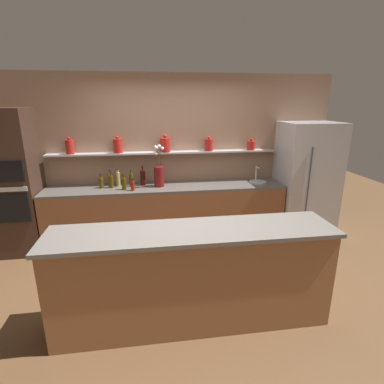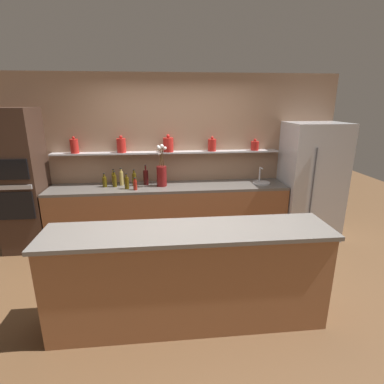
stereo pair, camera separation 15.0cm
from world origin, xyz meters
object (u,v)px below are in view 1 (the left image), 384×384
(oven_tower, at_px, (16,183))
(bottle_oil_2, at_px, (131,180))
(bottle_oil_4, at_px, (111,181))
(bottle_wine_6, at_px, (143,178))
(bottle_sauce_5, at_px, (133,185))
(bottle_oil_1, at_px, (124,184))
(sink_fixture, at_px, (258,181))
(bottle_oil_0, at_px, (101,183))
(bottle_spirit_3, at_px, (118,179))
(flower_vase, at_px, (159,174))
(refrigerator, at_px, (306,180))
(bottle_oil_7, at_px, (110,179))

(oven_tower, xyz_separation_m, bottle_oil_2, (1.63, 0.07, -0.02))
(bottle_oil_4, relative_size, bottle_wine_6, 0.77)
(bottle_sauce_5, bearing_deg, bottle_oil_1, 153.80)
(sink_fixture, bearing_deg, bottle_wine_6, 176.69)
(bottle_oil_0, xyz_separation_m, bottle_spirit_3, (0.25, 0.07, 0.03))
(flower_vase, bearing_deg, bottle_oil_4, 177.80)
(refrigerator, distance_m, bottle_oil_0, 3.27)
(bottle_oil_0, relative_size, bottle_sauce_5, 1.16)
(bottle_wine_6, height_order, bottle_oil_7, bottle_wine_6)
(bottle_sauce_5, bearing_deg, bottle_spirit_3, 129.37)
(bottle_oil_2, xyz_separation_m, bottle_wine_6, (0.18, 0.05, 0.01))
(bottle_oil_0, relative_size, bottle_oil_1, 0.91)
(sink_fixture, bearing_deg, bottle_oil_2, 178.27)
(bottle_oil_0, bearing_deg, bottle_wine_6, 6.65)
(bottle_wine_6, relative_size, bottle_oil_7, 1.30)
(sink_fixture, bearing_deg, bottle_oil_4, 179.34)
(bottle_oil_1, xyz_separation_m, bottle_sauce_5, (0.13, -0.06, -0.02))
(bottle_oil_2, height_order, bottle_sauce_5, bottle_oil_2)
(bottle_spirit_3, bearing_deg, bottle_oil_7, 157.42)
(flower_vase, height_order, bottle_spirit_3, flower_vase)
(refrigerator, xyz_separation_m, bottle_spirit_3, (-3.02, 0.15, 0.10))
(oven_tower, distance_m, bottle_oil_4, 1.33)
(bottle_oil_2, distance_m, bottle_spirit_3, 0.21)
(bottle_oil_1, height_order, bottle_oil_7, bottle_oil_7)
(bottle_oil_0, bearing_deg, bottle_spirit_3, 16.34)
(bottle_oil_1, relative_size, bottle_oil_2, 0.93)
(bottle_spirit_3, distance_m, bottle_oil_7, 0.14)
(flower_vase, bearing_deg, oven_tower, -179.68)
(bottle_oil_1, xyz_separation_m, bottle_spirit_3, (-0.10, 0.22, 0.02))
(bottle_sauce_5, bearing_deg, sink_fixture, 5.07)
(refrigerator, bearing_deg, bottle_sauce_5, -177.41)
(bottle_oil_4, distance_m, bottle_wine_6, 0.48)
(refrigerator, distance_m, flower_vase, 2.41)
(bottle_wine_6, bearing_deg, refrigerator, -3.36)
(refrigerator, xyz_separation_m, bottle_oil_4, (-3.12, 0.08, 0.08))
(refrigerator, bearing_deg, bottle_spirit_3, 177.07)
(refrigerator, xyz_separation_m, bottle_wine_6, (-2.65, 0.16, 0.10))
(bottle_spirit_3, height_order, bottle_sauce_5, bottle_spirit_3)
(bottle_sauce_5, bearing_deg, bottle_wine_6, 62.57)
(refrigerator, distance_m, bottle_sauce_5, 2.80)
(refrigerator, relative_size, bottle_oil_7, 7.60)
(bottle_oil_1, bearing_deg, bottle_oil_7, 130.19)
(bottle_oil_1, xyz_separation_m, bottle_oil_7, (-0.23, 0.27, 0.00))
(bottle_spirit_3, bearing_deg, sink_fixture, -2.74)
(bottle_spirit_3, bearing_deg, flower_vase, -9.69)
(bottle_oil_4, xyz_separation_m, bottle_sauce_5, (0.33, -0.20, -0.02))
(bottle_oil_1, bearing_deg, bottle_spirit_3, 115.22)
(bottle_spirit_3, bearing_deg, bottle_oil_2, -12.65)
(flower_vase, height_order, bottle_wine_6, flower_vase)
(sink_fixture, distance_m, bottle_oil_7, 2.34)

